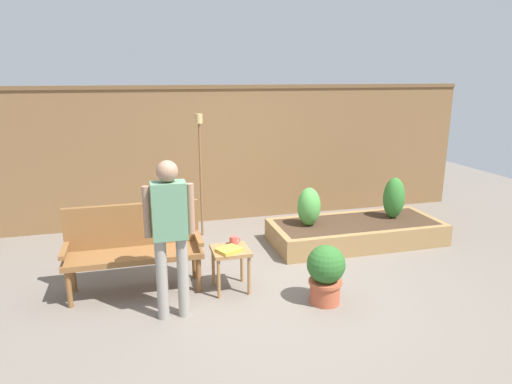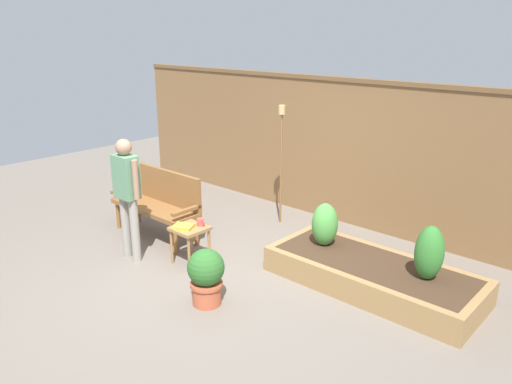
% 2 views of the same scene
% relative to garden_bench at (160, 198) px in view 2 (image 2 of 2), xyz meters
% --- Properties ---
extents(ground_plane, '(14.00, 14.00, 0.00)m').
position_rel_garden_bench_xyz_m(ground_plane, '(1.39, -0.40, -0.54)').
color(ground_plane, '#70665B').
extents(fence_back, '(8.40, 0.14, 2.16)m').
position_rel_garden_bench_xyz_m(fence_back, '(1.39, 2.20, 0.55)').
color(fence_back, brown).
rests_on(fence_back, ground_plane).
extents(garden_bench, '(1.44, 0.48, 0.94)m').
position_rel_garden_bench_xyz_m(garden_bench, '(0.00, 0.00, 0.00)').
color(garden_bench, brown).
rests_on(garden_bench, ground_plane).
extents(side_table, '(0.40, 0.40, 0.48)m').
position_rel_garden_bench_xyz_m(side_table, '(1.01, -0.32, -0.15)').
color(side_table, '#9E7042').
rests_on(side_table, ground_plane).
extents(cup_on_table, '(0.12, 0.09, 0.09)m').
position_rel_garden_bench_xyz_m(cup_on_table, '(1.07, -0.19, -0.02)').
color(cup_on_table, '#CC4C47').
rests_on(cup_on_table, side_table).
extents(book_on_table, '(0.30, 0.28, 0.04)m').
position_rel_garden_bench_xyz_m(book_on_table, '(0.97, -0.39, -0.05)').
color(book_on_table, gold).
rests_on(book_on_table, side_table).
extents(potted_boxwood, '(0.40, 0.40, 0.63)m').
position_rel_garden_bench_xyz_m(potted_boxwood, '(1.89, -0.86, -0.20)').
color(potted_boxwood, '#B75638').
rests_on(potted_boxwood, ground_plane).
extents(raised_planter_bed, '(2.40, 1.00, 0.30)m').
position_rel_garden_bench_xyz_m(raised_planter_bed, '(3.02, 0.64, -0.39)').
color(raised_planter_bed, '#997547').
rests_on(raised_planter_bed, ground_plane).
extents(shrub_near_bench, '(0.32, 0.32, 0.53)m').
position_rel_garden_bench_xyz_m(shrub_near_bench, '(2.32, 0.69, 0.02)').
color(shrub_near_bench, brown).
rests_on(shrub_near_bench, raised_planter_bed).
extents(shrub_far_corner, '(0.30, 0.30, 0.59)m').
position_rel_garden_bench_xyz_m(shrub_far_corner, '(3.62, 0.69, 0.05)').
color(shrub_far_corner, brown).
rests_on(shrub_far_corner, raised_planter_bed).
extents(tiki_torch, '(0.10, 0.10, 1.78)m').
position_rel_garden_bench_xyz_m(tiki_torch, '(0.96, 1.51, 0.67)').
color(tiki_torch, brown).
rests_on(tiki_torch, ground_plane).
extents(person_by_bench, '(0.47, 0.20, 1.56)m').
position_rel_garden_bench_xyz_m(person_by_bench, '(0.35, -0.74, 0.39)').
color(person_by_bench, gray).
rests_on(person_by_bench, ground_plane).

